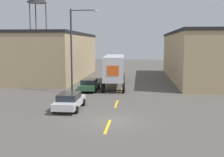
% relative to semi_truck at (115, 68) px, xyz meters
% --- Properties ---
extents(ground_plane, '(160.00, 160.00, 0.00)m').
position_rel_semi_truck_xyz_m(ground_plane, '(1.18, -17.26, -2.39)').
color(ground_plane, '#56514C').
extents(road_centerline, '(0.20, 17.68, 0.01)m').
position_rel_semi_truck_xyz_m(road_centerline, '(1.18, -11.57, -2.38)').
color(road_centerline, yellow).
rests_on(road_centerline, ground_plane).
extents(warehouse_left, '(9.18, 23.36, 7.28)m').
position_rel_semi_truck_xyz_m(warehouse_left, '(-10.22, 7.95, 1.26)').
color(warehouse_left, tan).
rests_on(warehouse_left, ground_plane).
extents(warehouse_right, '(12.22, 25.98, 7.36)m').
position_rel_semi_truck_xyz_m(warehouse_right, '(14.10, 7.24, 1.30)').
color(warehouse_right, tan).
rests_on(warehouse_right, ground_plane).
extents(semi_truck, '(3.37, 13.64, 4.02)m').
position_rel_semi_truck_xyz_m(semi_truck, '(0.00, 0.00, 0.00)').
color(semi_truck, navy).
rests_on(semi_truck, ground_plane).
extents(parked_car_left_near, '(2.06, 4.70, 1.40)m').
position_rel_semi_truck_xyz_m(parked_car_left_near, '(-2.61, -14.08, -1.65)').
color(parked_car_left_near, silver).
rests_on(parked_car_left_near, ground_plane).
extents(parked_car_left_far, '(2.06, 4.70, 1.40)m').
position_rel_semi_truck_xyz_m(parked_car_left_far, '(-2.61, -4.59, -1.65)').
color(parked_car_left_far, '#2D5B38').
rests_on(parked_car_left_far, ground_plane).
extents(street_lamp, '(3.22, 0.32, 9.36)m').
position_rel_semi_truck_xyz_m(street_lamp, '(-4.03, -5.88, 3.03)').
color(street_lamp, '#2D2D30').
rests_on(street_lamp, ground_plane).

